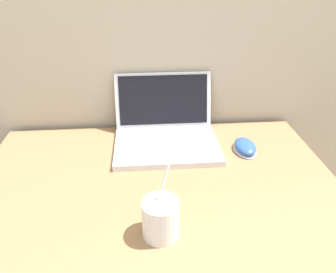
% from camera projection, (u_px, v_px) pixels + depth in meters
% --- Properties ---
extents(desk, '(1.04, 0.71, 0.71)m').
position_uv_depth(desk, '(158.00, 268.00, 1.10)').
color(desk, '#936D47').
rests_on(desk, ground_plane).
extents(laptop, '(0.34, 0.31, 0.21)m').
position_uv_depth(laptop, '(166.00, 130.00, 1.11)').
color(laptop, silver).
rests_on(laptop, desk).
extents(drink_cup, '(0.09, 0.09, 0.18)m').
position_uv_depth(drink_cup, '(163.00, 218.00, 0.73)').
color(drink_cup, white).
rests_on(drink_cup, desk).
extents(computer_mouse, '(0.07, 0.11, 0.03)m').
position_uv_depth(computer_mouse, '(245.00, 147.00, 1.07)').
color(computer_mouse, white).
rests_on(computer_mouse, desk).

